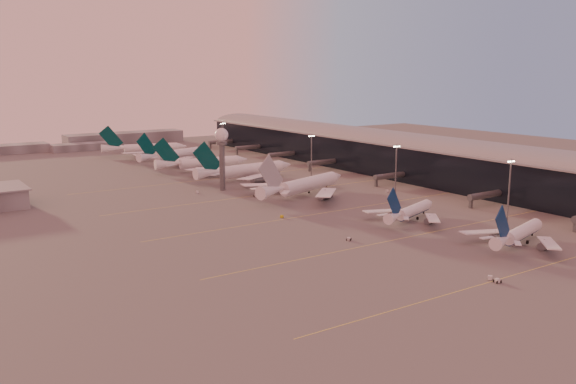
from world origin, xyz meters
TOP-DOWN VIEW (x-y plane):
  - ground at (0.00, 0.00)m, footprint 700.00×700.00m
  - taxiway_markings at (30.00, 56.00)m, footprint 180.00×185.25m
  - terminal at (107.88, 110.09)m, footprint 57.00×362.00m
  - radar_tower at (5.00, 120.00)m, footprint 6.40×6.40m
  - mast_a at (58.00, 0.00)m, footprint 3.60×0.56m
  - mast_b at (55.00, 55.00)m, footprint 3.60×0.56m
  - mast_c at (50.00, 110.00)m, footprint 3.60×0.56m
  - mast_d at (48.00, 200.00)m, footprint 3.60×0.56m
  - distant_horizon at (2.62, 325.14)m, footprint 165.00×37.50m
  - narrowbody_near at (41.40, -17.09)m, footprint 40.14×31.60m
  - narrowbody_mid at (35.68, 26.08)m, footprint 37.61×29.47m
  - widebody_white at (29.23, 87.02)m, footprint 59.73×47.09m
  - greentail_a at (28.10, 137.83)m, footprint 60.61×48.79m
  - greentail_b at (22.19, 175.91)m, footprint 55.95×44.99m
  - greentail_c at (22.91, 218.53)m, footprint 53.54×42.53m
  - greentail_d at (19.08, 257.54)m, footprint 56.39×45.02m
  - gsv_truck_a at (5.78, -33.68)m, footprint 6.27×5.24m
  - gsv_tug_near at (5.11, -36.51)m, footprint 2.84×4.07m
  - gsv_catering_a at (54.47, -6.00)m, footprint 4.79×3.11m
  - gsv_tug_mid at (-1.35, 17.94)m, footprint 3.74×3.96m
  - gsv_truck_b at (44.39, 44.89)m, footprint 5.46×2.62m
  - gsv_truck_c at (-2.03, 57.35)m, footprint 5.70×3.51m
  - gsv_catering_b at (66.51, 71.94)m, footprint 5.85×3.39m
  - gsv_tug_far at (9.82, 97.57)m, footprint 3.01×3.91m
  - gsv_truck_d at (-8.80, 119.67)m, footprint 3.06×6.13m
  - gsv_tug_hangar at (52.55, 160.34)m, footprint 3.09×1.85m

SIDE VIEW (x-z plane):
  - ground at x=0.00m, z-range 0.00..0.00m
  - taxiway_markings at x=30.00m, z-range 0.00..0.02m
  - gsv_tug_hangar at x=52.55m, z-range 0.01..0.90m
  - gsv_tug_mid at x=-1.35m, z-range 0.01..0.99m
  - gsv_tug_far at x=9.82m, z-range 0.01..1.00m
  - gsv_tug_near at x=5.11m, z-range 0.02..1.09m
  - gsv_truck_b at x=44.39m, z-range 0.02..2.14m
  - gsv_truck_c at x=-2.03m, z-range 0.02..2.19m
  - gsv_truck_d at x=-8.80m, z-range 0.02..2.39m
  - gsv_truck_a at x=5.78m, z-range 0.02..2.49m
  - gsv_catering_a at x=54.47m, z-range 0.00..3.62m
  - gsv_catering_b at x=66.51m, z-range 0.00..4.52m
  - narrowbody_mid at x=35.68m, z-range -4.56..10.78m
  - narrowbody_near at x=41.40m, z-range -4.77..11.27m
  - greentail_c at x=22.91m, z-range -6.53..13.66m
  - greentail_b at x=22.19m, z-range -6.57..13.76m
  - greentail_d at x=19.08m, z-range -6.74..14.10m
  - widebody_white at x=29.23m, z-range -7.12..14.68m
  - greentail_a at x=28.10m, z-range -7.12..14.89m
  - distant_horizon at x=2.62m, z-range -0.61..8.39m
  - terminal at x=107.88m, z-range -1.00..22.04m
  - mast_a at x=58.00m, z-range 1.24..26.24m
  - mast_b at x=55.00m, z-range 1.24..26.24m
  - mast_c at x=50.00m, z-range 1.24..26.24m
  - mast_d at x=48.00m, z-range 1.24..26.24m
  - radar_tower at x=5.00m, z-range 5.40..36.50m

